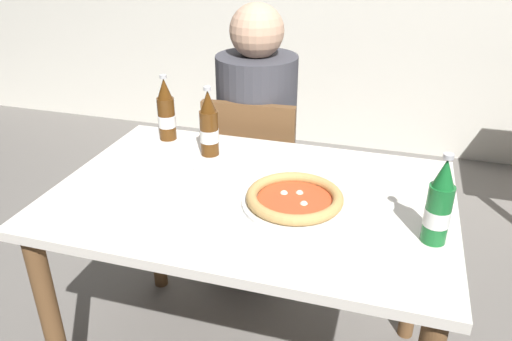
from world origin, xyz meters
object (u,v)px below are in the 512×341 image
object	(u,v)px
beer_bottle_center	(209,127)
beer_bottle_right	(166,113)
napkin_with_cutlery	(170,180)
diner_seated	(257,149)
pizza_margherita_near	(295,199)
beer_bottle_left	(439,206)
chair_behind_table	(254,175)
dining_table_main	(251,224)

from	to	relation	value
beer_bottle_center	beer_bottle_right	xyz separation A→B (m)	(-0.20, 0.09, 0.00)
beer_bottle_right	napkin_with_cutlery	size ratio (longest dim) A/B	1.08
diner_seated	pizza_margherita_near	distance (m)	0.79
beer_bottle_left	beer_bottle_center	bearing A→B (deg)	156.07
chair_behind_table	diner_seated	xyz separation A→B (m)	(-0.00, 0.05, 0.10)
diner_seated	napkin_with_cutlery	distance (m)	0.69
diner_seated	beer_bottle_left	bearing A→B (deg)	-47.50
diner_seated	beer_bottle_right	xyz separation A→B (m)	(-0.25, -0.35, 0.27)
beer_bottle_left	beer_bottle_center	xyz separation A→B (m)	(-0.75, 0.33, 0.00)
chair_behind_table	beer_bottle_left	distance (m)	1.07
diner_seated	pizza_margherita_near	bearing A→B (deg)	-65.25
beer_bottle_left	beer_bottle_center	distance (m)	0.82
beer_bottle_center	beer_bottle_right	size ratio (longest dim) A/B	1.00
pizza_margherita_near	napkin_with_cutlery	bearing A→B (deg)	175.26
dining_table_main	diner_seated	bearing A→B (deg)	105.19
diner_seated	pizza_margherita_near	world-z (taller)	diner_seated
dining_table_main	pizza_margherita_near	bearing A→B (deg)	-15.31
diner_seated	pizza_margherita_near	xyz separation A→B (m)	(0.32, -0.70, 0.19)
napkin_with_cutlery	beer_bottle_left	bearing A→B (deg)	-7.45
dining_table_main	napkin_with_cutlery	xyz separation A→B (m)	(-0.27, -0.00, 0.12)
diner_seated	napkin_with_cutlery	size ratio (longest dim) A/B	5.26
beer_bottle_center	dining_table_main	bearing A→B (deg)	-45.15
diner_seated	chair_behind_table	bearing A→B (deg)	-85.10
chair_behind_table	pizza_margherita_near	distance (m)	0.78
chair_behind_table	beer_bottle_right	xyz separation A→B (m)	(-0.25, -0.30, 0.37)
dining_table_main	chair_behind_table	bearing A→B (deg)	106.00
dining_table_main	diner_seated	distance (m)	0.69
chair_behind_table	diner_seated	size ratio (longest dim) A/B	0.70
pizza_margherita_near	beer_bottle_right	world-z (taller)	beer_bottle_right
diner_seated	beer_bottle_center	bearing A→B (deg)	-95.49
diner_seated	beer_bottle_center	world-z (taller)	diner_seated
beer_bottle_right	napkin_with_cutlery	distance (m)	0.36
dining_table_main	pizza_margherita_near	size ratio (longest dim) A/B	3.94
pizza_margherita_near	beer_bottle_right	bearing A→B (deg)	148.56
chair_behind_table	beer_bottle_center	bearing A→B (deg)	79.67
beer_bottle_right	napkin_with_cutlery	world-z (taller)	beer_bottle_right
beer_bottle_right	napkin_with_cutlery	bearing A→B (deg)	-63.69
beer_bottle_left	diner_seated	bearing A→B (deg)	132.50
chair_behind_table	dining_table_main	bearing A→B (deg)	102.50
dining_table_main	diner_seated	world-z (taller)	diner_seated
dining_table_main	beer_bottle_left	xyz separation A→B (m)	(0.53, -0.11, 0.22)
pizza_margherita_near	beer_bottle_center	xyz separation A→B (m)	(-0.36, 0.26, 0.08)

